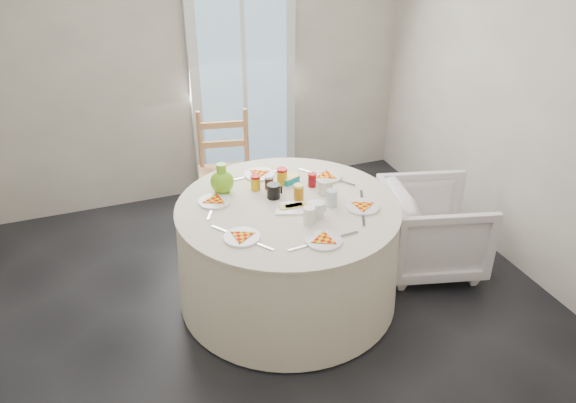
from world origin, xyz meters
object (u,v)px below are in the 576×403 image
object	(u,v)px
table	(288,254)
armchair	(433,223)
wooden_chair	(227,179)
green_pitcher	(222,180)

from	to	relation	value
table	armchair	distance (m)	1.18
table	wooden_chair	world-z (taller)	wooden_chair
table	green_pitcher	distance (m)	0.70
table	green_pitcher	xyz separation A→B (m)	(-0.37, 0.33, 0.49)
green_pitcher	wooden_chair	bearing A→B (deg)	78.91
green_pitcher	armchair	bearing A→B (deg)	-8.33
table	wooden_chair	size ratio (longest dim) A/B	1.53
wooden_chair	green_pitcher	xyz separation A→B (m)	(-0.22, -0.78, 0.40)
table	armchair	world-z (taller)	table
table	green_pitcher	size ratio (longest dim) A/B	7.34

